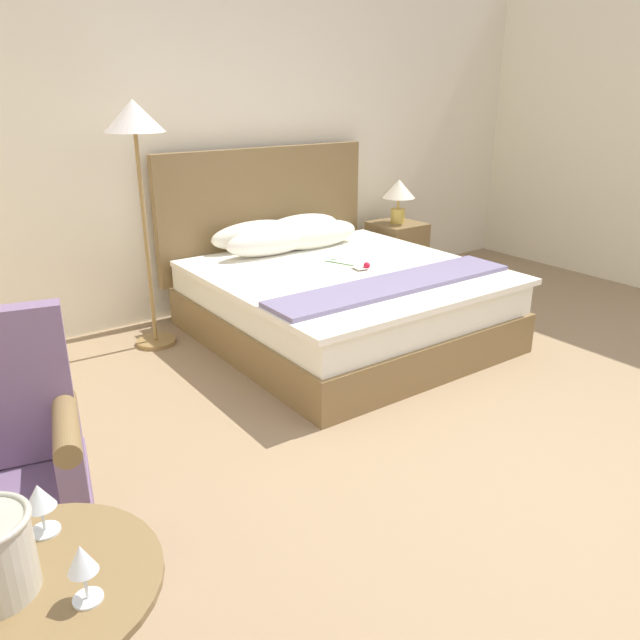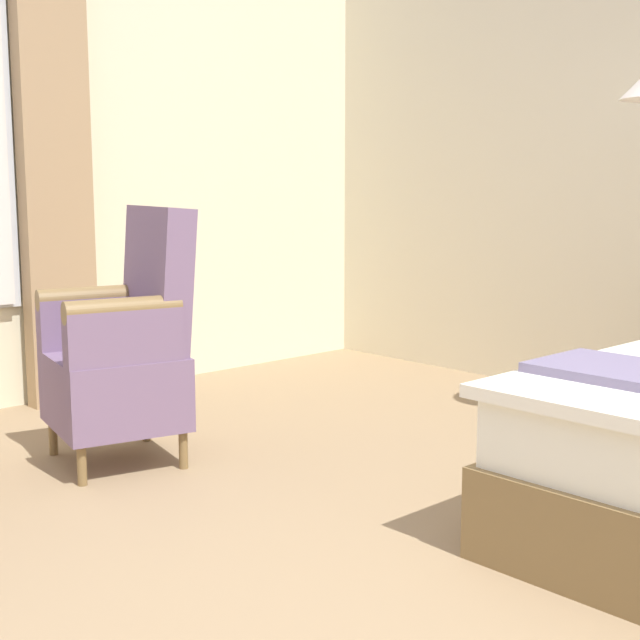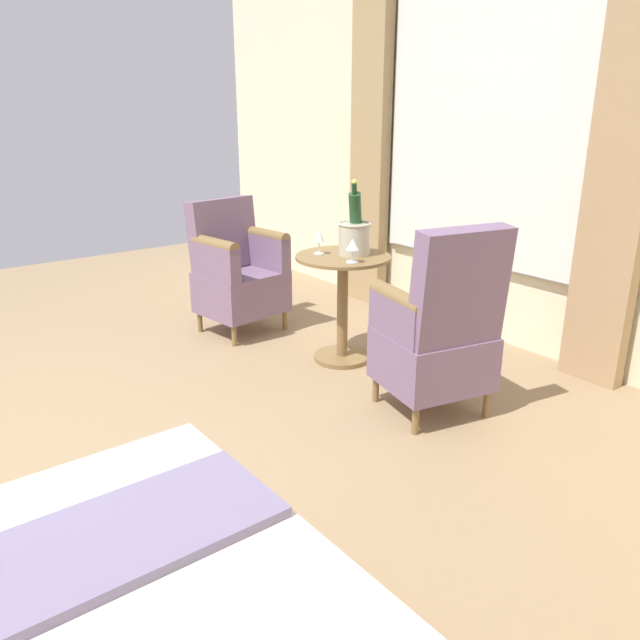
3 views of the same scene
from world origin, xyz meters
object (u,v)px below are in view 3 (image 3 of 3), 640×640
Objects in this scene: champagne_bucket at (355,233)px; wine_glass_near_bucket at (319,237)px; armchair_by_window at (439,332)px; armchair_facing_bed at (237,271)px; wine_glass_near_edge at (353,246)px; side_table_round at (343,298)px.

champagne_bucket is 3.12× the size of wine_glass_near_bucket.
champagne_bucket is at bearing 139.15° from wine_glass_near_bucket.
champagne_bucket is at bearing -100.21° from armchair_by_window.
wine_glass_near_edge is at bearing 98.69° from armchair_facing_bed.
armchair_by_window is at bearing 94.90° from armchair_facing_bed.
wine_glass_near_bucket reaches higher than side_table_round.
armchair_by_window is (-0.01, 1.00, -0.33)m from wine_glass_near_bucket.
armchair_by_window reaches higher than wine_glass_near_edge.
champagne_bucket reaches higher than wine_glass_near_bucket.
side_table_round is 0.94m from armchair_facing_bed.
wine_glass_near_edge is 0.78m from armchair_by_window.
champagne_bucket is (-0.07, 0.02, 0.41)m from side_table_round.
wine_glass_near_bucket is 0.87m from armchair_facing_bed.
wine_glass_near_bucket is at bearing -85.91° from wine_glass_near_edge.
champagne_bucket reaches higher than wine_glass_near_edge.
wine_glass_near_bucket is at bearing 100.39° from armchair_facing_bed.
champagne_bucket is at bearing 108.44° from armchair_facing_bed.
champagne_bucket is 0.22m from wine_glass_near_bucket.
armchair_by_window is (0.16, 0.86, -0.36)m from champagne_bucket.
wine_glass_near_bucket is at bearing -53.74° from side_table_round.
armchair_by_window reaches higher than wine_glass_near_bucket.
armchair_facing_bed reaches higher than side_table_round.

